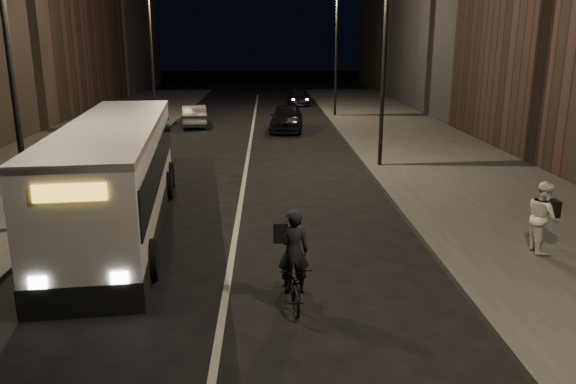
{
  "coord_description": "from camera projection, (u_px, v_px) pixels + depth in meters",
  "views": [
    {
      "loc": [
        0.92,
        -10.83,
        5.21
      ],
      "look_at": [
        1.42,
        2.81,
        1.5
      ],
      "focal_mm": 35.0,
      "sensor_mm": 36.0,
      "label": 1
    }
  ],
  "objects": [
    {
      "name": "streetlight_right_far",
      "position": [
        333.0,
        38.0,
        37.57
      ],
      "size": [
        1.2,
        0.44,
        8.12
      ],
      "color": "black",
      "rests_on": "sidewalk_right"
    },
    {
      "name": "pedestrian_woman",
      "position": [
        543.0,
        217.0,
        13.65
      ],
      "size": [
        0.7,
        0.88,
        1.77
      ],
      "primitive_type": "imported",
      "rotation": [
        0.0,
        0.0,
        1.54
      ],
      "color": "silver",
      "rests_on": "sidewalk_right"
    },
    {
      "name": "car_near",
      "position": [
        287.0,
        118.0,
        33.02
      ],
      "size": [
        2.22,
        4.74,
        1.57
      ],
      "primitive_type": "imported",
      "rotation": [
        0.0,
        0.0,
        -0.08
      ],
      "color": "black",
      "rests_on": "ground"
    },
    {
      "name": "streetlight_left_far",
      "position": [
        155.0,
        37.0,
        31.4
      ],
      "size": [
        1.2,
        0.44,
        8.12
      ],
      "color": "black",
      "rests_on": "sidewalk_left"
    },
    {
      "name": "cyclist_on_bicycle",
      "position": [
        293.0,
        273.0,
        11.22
      ],
      "size": [
        0.8,
        1.86,
        2.08
      ],
      "rotation": [
        0.0,
        0.0,
        0.1
      ],
      "color": "black",
      "rests_on": "ground"
    },
    {
      "name": "ground",
      "position": [
        225.0,
        296.0,
        11.78
      ],
      "size": [
        180.0,
        180.0,
        0.0
      ],
      "primitive_type": "plane",
      "color": "black",
      "rests_on": "ground"
    },
    {
      "name": "car_mid",
      "position": [
        195.0,
        116.0,
        34.78
      ],
      "size": [
        1.92,
        4.22,
        1.34
      ],
      "primitive_type": "imported",
      "rotation": [
        0.0,
        0.0,
        3.27
      ],
      "color": "#3C3C3E",
      "rests_on": "ground"
    },
    {
      "name": "streetlight_left_near",
      "position": [
        17.0,
        34.0,
        14.05
      ],
      "size": [
        1.2,
        0.44,
        8.12
      ],
      "color": "black",
      "rests_on": "sidewalk_left"
    },
    {
      "name": "car_far",
      "position": [
        299.0,
        97.0,
        46.43
      ],
      "size": [
        1.72,
        4.17,
        1.21
      ],
      "primitive_type": "imported",
      "rotation": [
        0.0,
        0.0,
        0.01
      ],
      "color": "black",
      "rests_on": "ground"
    },
    {
      "name": "sidewalk_right",
      "position": [
        434.0,
        156.0,
        25.56
      ],
      "size": [
        7.0,
        70.0,
        0.16
      ],
      "primitive_type": "cube",
      "color": "#343532",
      "rests_on": "ground"
    },
    {
      "name": "city_bus",
      "position": [
        117.0,
        171.0,
        15.79
      ],
      "size": [
        3.64,
        11.41,
        3.03
      ],
      "rotation": [
        0.0,
        0.0,
        0.11
      ],
      "color": "silver",
      "rests_on": "ground"
    },
    {
      "name": "sidewalk_left",
      "position": [
        56.0,
        159.0,
        24.96
      ],
      "size": [
        7.0,
        70.0,
        0.16
      ],
      "primitive_type": "cube",
      "color": "#343532",
      "rests_on": "ground"
    },
    {
      "name": "streetlight_right_mid",
      "position": [
        378.0,
        36.0,
        22.14
      ],
      "size": [
        1.2,
        0.44,
        8.12
      ],
      "color": "black",
      "rests_on": "sidewalk_right"
    }
  ]
}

